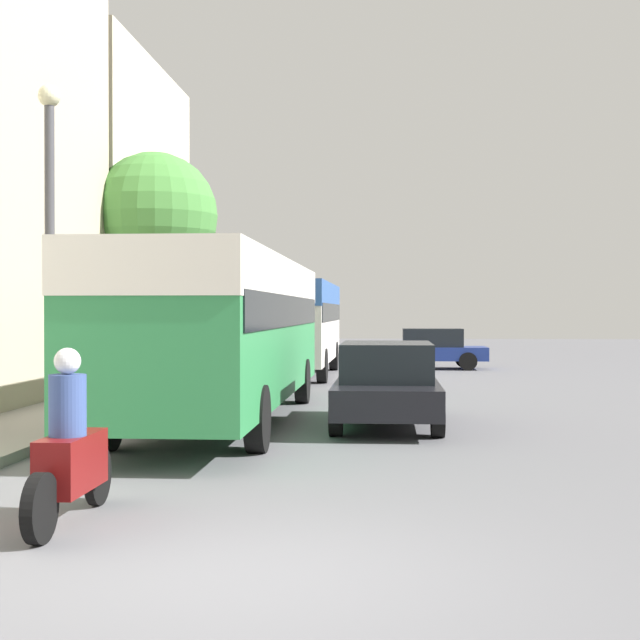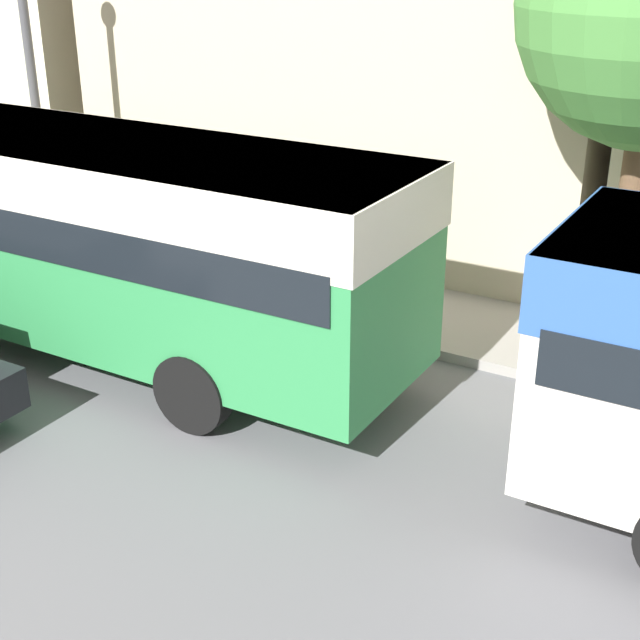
% 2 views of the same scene
% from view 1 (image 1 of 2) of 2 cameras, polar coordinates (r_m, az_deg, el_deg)
% --- Properties ---
extents(ground_plane, '(120.00, 120.00, 0.00)m').
position_cam_1_polar(ground_plane, '(7.33, -4.68, -15.97)').
color(ground_plane, slate).
extents(building_far_terrace, '(6.51, 9.25, 9.98)m').
position_cam_1_polar(building_far_terrace, '(29.99, -16.43, 6.12)').
color(building_far_terrace, beige).
rests_on(building_far_terrace, ground_plane).
extents(bus_lead, '(2.55, 11.37, 3.04)m').
position_cam_1_polar(bus_lead, '(16.75, -6.14, 0.21)').
color(bus_lead, '#2D8447').
rests_on(bus_lead, ground_plane).
extents(bus_following, '(2.63, 9.07, 2.97)m').
position_cam_1_polar(bus_following, '(28.55, -1.81, 0.28)').
color(bus_following, silver).
rests_on(bus_following, ground_plane).
extents(motorcycle_behind_lead, '(0.39, 2.24, 1.73)m').
position_cam_1_polar(motorcycle_behind_lead, '(9.15, -15.71, -8.26)').
color(motorcycle_behind_lead, maroon).
rests_on(motorcycle_behind_lead, ground_plane).
extents(car_crossing, '(3.86, 1.83, 1.45)m').
position_cam_1_polar(car_crossing, '(32.24, 7.20, -1.78)').
color(car_crossing, navy).
rests_on(car_crossing, ground_plane).
extents(car_far_curb, '(1.90, 4.39, 1.51)m').
position_cam_1_polar(car_far_curb, '(16.16, 4.29, -4.04)').
color(car_far_curb, black).
rests_on(car_far_curb, ground_plane).
extents(street_tree, '(3.43, 3.43, 6.25)m').
position_cam_1_polar(street_tree, '(24.79, -10.54, 6.54)').
color(street_tree, brown).
rests_on(street_tree, sidewalk).
extents(lamp_post, '(0.36, 0.36, 5.60)m').
position_cam_1_polar(lamp_post, '(15.13, -16.92, 5.91)').
color(lamp_post, '#47474C').
rests_on(lamp_post, sidewalk).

